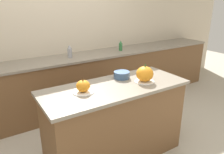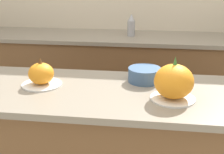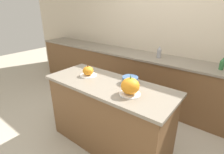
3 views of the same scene
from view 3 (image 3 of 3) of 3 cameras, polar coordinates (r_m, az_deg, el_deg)
The scene contains 9 objects.
ground_plane at distance 2.59m, azimuth -0.99°, elevation -20.67°, with size 12.00×12.00×0.00m, color #BCB29E.
wall_back at distance 3.41m, azimuth 17.43°, elevation 12.70°, with size 8.00×0.06×2.50m.
kitchen_island at distance 2.30m, azimuth -1.06°, elevation -12.37°, with size 1.63×0.66×0.91m.
back_counter at distance 3.34m, azimuth 13.79°, elevation -1.35°, with size 6.00×0.60×0.92m.
pumpkin_cake_left at distance 2.31m, azimuth -7.80°, elevation 1.82°, with size 0.22×0.22×0.16m.
pumpkin_cake_right at distance 1.81m, azimuth 5.95°, elevation -3.09°, with size 0.22×0.22×0.22m.
bottle_tall at distance 3.15m, azimuth 15.15°, elevation 7.83°, with size 0.07×0.07×0.20m.
bottle_short at distance 2.91m, azimuth 32.29°, elevation 3.67°, with size 0.06×0.06×0.18m.
mixing_bowl at distance 2.08m, azimuth 5.93°, elevation -0.97°, with size 0.19×0.19×0.08m.
Camera 3 is at (1.19, -1.46, 1.77)m, focal length 28.00 mm.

